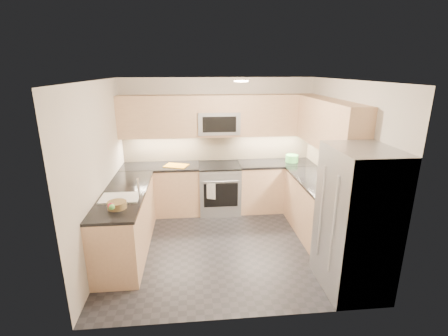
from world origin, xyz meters
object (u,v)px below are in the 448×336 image
cutting_board (176,166)px  fruit_basket (117,205)px  microwave (218,123)px  utensil_bowl (292,158)px  gas_range (219,189)px  refrigerator (356,221)px

cutting_board → fruit_basket: 1.94m
microwave → fruit_basket: 2.57m
utensil_bowl → gas_range: bearing=-179.0°
refrigerator → utensil_bowl: (-0.05, 2.45, 0.11)m
gas_range → refrigerator: size_ratio=0.51×
microwave → utensil_bowl: (1.40, -0.10, -0.69)m
gas_range → cutting_board: 0.94m
refrigerator → utensil_bowl: 2.45m
gas_range → cutting_board: cutting_board is taller
fruit_basket → cutting_board: bearing=69.8°
utensil_bowl → refrigerator: bearing=-88.7°
gas_range → fruit_basket: size_ratio=3.76×
fruit_basket → refrigerator: bearing=-11.0°
refrigerator → cutting_board: (-2.25, 2.39, 0.05)m
gas_range → microwave: 1.25m
cutting_board → gas_range: bearing=2.7°
microwave → fruit_basket: microwave is taller
refrigerator → fruit_basket: (-2.92, 0.57, 0.08)m
utensil_bowl → cutting_board: 2.20m
gas_range → refrigerator: bearing=-59.1°
gas_range → cutting_board: (-0.80, -0.04, 0.49)m
microwave → refrigerator: bearing=-60.4°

